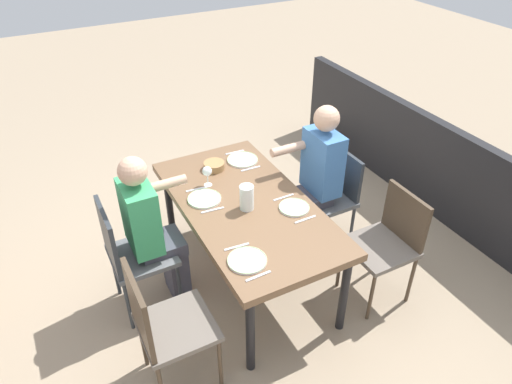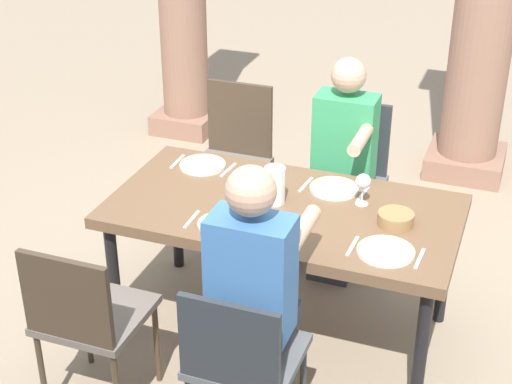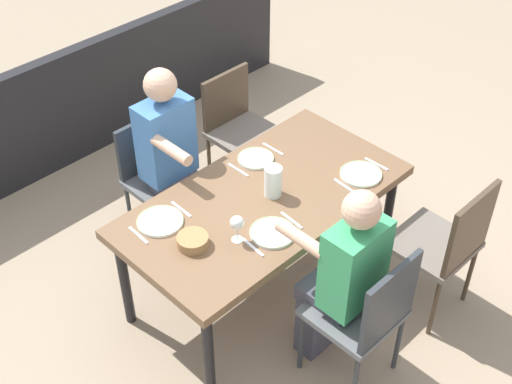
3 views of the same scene
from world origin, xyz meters
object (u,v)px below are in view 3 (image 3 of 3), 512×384
at_px(chair_mid_north, 367,312).
at_px(wine_glass_2, 237,223).
at_px(chair_west_south, 238,124).
at_px(plate_2, 273,233).
at_px(chair_mid_south, 158,172).
at_px(plate_1, 256,158).
at_px(plate_0, 361,174).
at_px(plate_3, 160,221).
at_px(water_pitcher, 273,183).
at_px(diner_woman_green, 342,276).
at_px(diner_man_white, 173,160).
at_px(chair_west_north, 447,242).
at_px(dining_table, 263,205).
at_px(bread_basket, 193,241).

bearing_deg(chair_mid_north, wine_glass_2, -71.13).
xyz_separation_m(chair_west_south, plate_2, (0.80, 1.11, 0.22)).
xyz_separation_m(chair_mid_south, plate_1, (-0.32, 0.58, 0.25)).
distance_m(chair_mid_north, wine_glass_2, 0.82).
xyz_separation_m(plate_0, plate_3, (1.11, -0.52, -0.00)).
bearing_deg(water_pitcher, plate_1, -118.09).
bearing_deg(plate_3, plate_0, 155.00).
distance_m(wine_glass_2, plate_3, 0.46).
height_order(wine_glass_2, water_pitcher, water_pitcher).
height_order(diner_woman_green, plate_3, diner_woman_green).
bearing_deg(diner_man_white, plate_3, 43.98).
bearing_deg(chair_mid_south, wine_glass_2, 76.47).
xyz_separation_m(chair_west_south, diner_woman_green, (0.73, 1.54, 0.15)).
bearing_deg(plate_0, plate_2, -1.39).
height_order(chair_west_south, plate_3, chair_west_south).
height_order(plate_0, wine_glass_2, wine_glass_2).
xyz_separation_m(chair_west_south, wine_glass_2, (0.97, 1.01, 0.33)).
bearing_deg(chair_mid_north, plate_2, -82.91).
relative_size(plate_1, plate_2, 0.89).
xyz_separation_m(chair_west_north, chair_west_south, (-0.00, -1.73, -0.03)).
bearing_deg(plate_1, dining_table, 52.37).
height_order(chair_west_south, plate_0, chair_west_south).
relative_size(dining_table, chair_west_north, 1.77).
bearing_deg(chair_mid_north, plate_1, -105.83).
bearing_deg(plate_3, plate_1, -177.58).
bearing_deg(chair_mid_south, plate_2, 86.08).
height_order(chair_mid_north, plate_2, chair_mid_north).
bearing_deg(dining_table, plate_2, 53.73).
bearing_deg(wine_glass_2, bread_basket, -35.29).
bearing_deg(plate_2, chair_mid_south, -93.92).
bearing_deg(water_pitcher, chair_mid_north, 79.00).
height_order(diner_man_white, plate_1, diner_man_white).
bearing_deg(water_pitcher, diner_man_white, -76.56).
distance_m(diner_man_white, wine_glass_2, 0.88).
bearing_deg(water_pitcher, plate_2, 43.89).
relative_size(chair_mid_south, plate_2, 3.38).
bearing_deg(plate_1, diner_woman_green, 71.21).
bearing_deg(diner_woman_green, dining_table, -99.33).
bearing_deg(chair_west_south, wine_glass_2, 46.28).
xyz_separation_m(dining_table, wine_glass_2, (0.35, 0.15, 0.19)).
bearing_deg(chair_west_south, water_pitcher, 57.53).
relative_size(chair_mid_north, plate_1, 4.21).
xyz_separation_m(chair_west_north, plate_0, (0.06, -0.60, 0.19)).
relative_size(dining_table, plate_3, 6.59).
bearing_deg(water_pitcher, chair_west_south, -122.47).
distance_m(diner_man_white, bread_basket, 0.82).
xyz_separation_m(dining_table, plate_2, (0.19, 0.25, 0.08)).
xyz_separation_m(plate_0, plate_1, (0.34, -0.55, 0.00)).
bearing_deg(water_pitcher, dining_table, -21.55).
relative_size(diner_woman_green, plate_1, 5.71).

